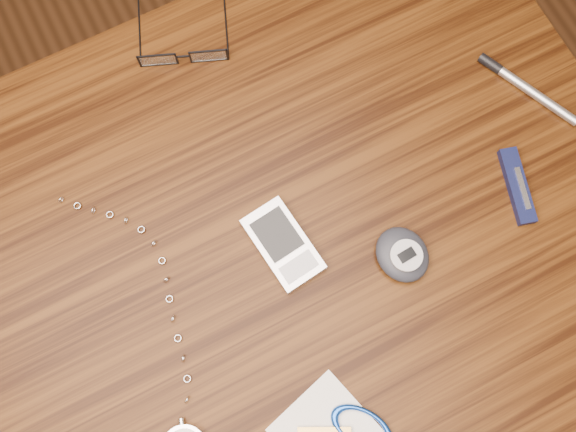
{
  "coord_description": "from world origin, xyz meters",
  "views": [
    {
      "loc": [
        -0.01,
        -0.15,
        1.49
      ],
      "look_at": [
        0.08,
        0.02,
        0.76
      ],
      "focal_mm": 40.0,
      "sensor_mm": 36.0,
      "label": 1
    }
  ],
  "objects_px": {
    "silver_pen": "(520,84)",
    "eyeglasses": "(183,53)",
    "notepad_keys": "(347,432)",
    "desk": "(243,277)",
    "pedometer": "(403,255)",
    "pda_phone": "(283,244)",
    "pocket_knife": "(517,186)"
  },
  "relations": [
    {
      "from": "pedometer",
      "to": "notepad_keys",
      "type": "xyz_separation_m",
      "value": [
        -0.15,
        -0.14,
        -0.01
      ]
    },
    {
      "from": "pocket_knife",
      "to": "pda_phone",
      "type": "bearing_deg",
      "value": 167.36
    },
    {
      "from": "eyeglasses",
      "to": "silver_pen",
      "type": "bearing_deg",
      "value": -32.3
    },
    {
      "from": "desk",
      "to": "notepad_keys",
      "type": "distance_m",
      "value": 0.25
    },
    {
      "from": "pda_phone",
      "to": "silver_pen",
      "type": "distance_m",
      "value": 0.36
    },
    {
      "from": "pda_phone",
      "to": "silver_pen",
      "type": "relative_size",
      "value": 0.79
    },
    {
      "from": "desk",
      "to": "pocket_knife",
      "type": "xyz_separation_m",
      "value": [
        0.34,
        -0.07,
        0.11
      ]
    },
    {
      "from": "eyeglasses",
      "to": "pda_phone",
      "type": "distance_m",
      "value": 0.28
    },
    {
      "from": "pedometer",
      "to": "notepad_keys",
      "type": "height_order",
      "value": "pedometer"
    },
    {
      "from": "silver_pen",
      "to": "eyeglasses",
      "type": "bearing_deg",
      "value": 147.7
    },
    {
      "from": "desk",
      "to": "pedometer",
      "type": "height_order",
      "value": "pedometer"
    },
    {
      "from": "pocket_knife",
      "to": "notepad_keys",
      "type": "bearing_deg",
      "value": -153.93
    },
    {
      "from": "pedometer",
      "to": "notepad_keys",
      "type": "bearing_deg",
      "value": -136.28
    },
    {
      "from": "eyeglasses",
      "to": "pedometer",
      "type": "height_order",
      "value": "pedometer"
    },
    {
      "from": "pda_phone",
      "to": "silver_pen",
      "type": "bearing_deg",
      "value": 7.76
    },
    {
      "from": "desk",
      "to": "eyeglasses",
      "type": "distance_m",
      "value": 0.3
    },
    {
      "from": "pedometer",
      "to": "pocket_knife",
      "type": "height_order",
      "value": "pedometer"
    },
    {
      "from": "notepad_keys",
      "to": "pedometer",
      "type": "bearing_deg",
      "value": 43.72
    },
    {
      "from": "desk",
      "to": "eyeglasses",
      "type": "relative_size",
      "value": 6.66
    },
    {
      "from": "pda_phone",
      "to": "pocket_knife",
      "type": "xyz_separation_m",
      "value": [
        0.28,
        -0.06,
        -0.0
      ]
    },
    {
      "from": "silver_pen",
      "to": "pda_phone",
      "type": "bearing_deg",
      "value": -172.24
    },
    {
      "from": "pda_phone",
      "to": "notepad_keys",
      "type": "distance_m",
      "value": 0.22
    },
    {
      "from": "eyeglasses",
      "to": "notepad_keys",
      "type": "xyz_separation_m",
      "value": [
        -0.03,
        -0.49,
        -0.01
      ]
    },
    {
      "from": "desk",
      "to": "silver_pen",
      "type": "bearing_deg",
      "value": 5.76
    },
    {
      "from": "notepad_keys",
      "to": "eyeglasses",
      "type": "bearing_deg",
      "value": 86.37
    },
    {
      "from": "pocket_knife",
      "to": "desk",
      "type": "bearing_deg",
      "value": 168.31
    },
    {
      "from": "desk",
      "to": "silver_pen",
      "type": "relative_size",
      "value": 7.35
    },
    {
      "from": "pda_phone",
      "to": "pedometer",
      "type": "distance_m",
      "value": 0.14
    },
    {
      "from": "eyeglasses",
      "to": "pocket_knife",
      "type": "distance_m",
      "value": 0.44
    },
    {
      "from": "silver_pen",
      "to": "notepad_keys",
      "type": "bearing_deg",
      "value": -145.68
    },
    {
      "from": "pda_phone",
      "to": "eyeglasses",
      "type": "bearing_deg",
      "value": 90.2
    },
    {
      "from": "eyeglasses",
      "to": "pedometer",
      "type": "distance_m",
      "value": 0.37
    }
  ]
}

